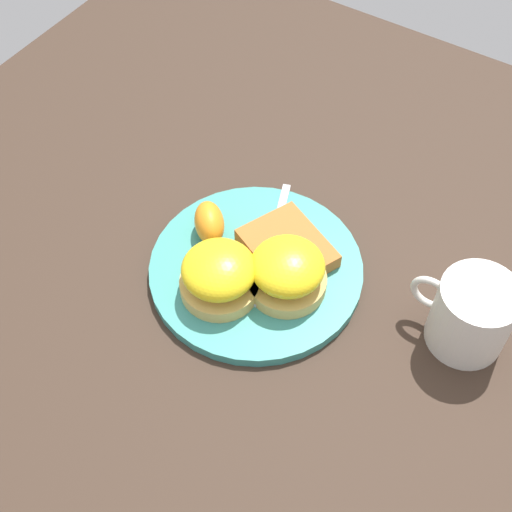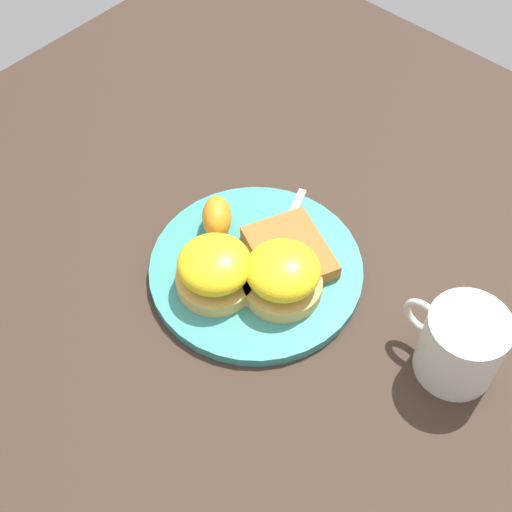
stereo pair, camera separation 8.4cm
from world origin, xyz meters
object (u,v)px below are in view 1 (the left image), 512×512
sandwich_benedict_left (219,275)px  sandwich_benedict_right (287,271)px  orange_wedge (209,223)px  cup (471,315)px  fork (271,251)px  hashbrown_patty (287,248)px

sandwich_benedict_left → sandwich_benedict_right: bearing=-144.0°
sandwich_benedict_right → orange_wedge: sandwich_benedict_right is taller
cup → orange_wedge: bearing=7.1°
fork → orange_wedge: bearing=12.0°
hashbrown_patty → orange_wedge: orange_wedge is taller
orange_wedge → cup: cup is taller
sandwich_benedict_right → orange_wedge: size_ratio=1.56×
fork → cup: 0.25m
sandwich_benedict_right → cup: (-0.20, -0.06, 0.00)m
sandwich_benedict_left → cup: cup is taller
sandwich_benedict_right → cup: bearing=-164.3°
orange_wedge → fork: (-0.08, -0.02, -0.02)m
sandwich_benedict_left → hashbrown_patty: size_ratio=0.90×
sandwich_benedict_left → orange_wedge: size_ratio=1.56×
sandwich_benedict_right → cup: cup is taller
sandwich_benedict_left → cup: 0.28m
cup → sandwich_benedict_left: bearing=21.2°
sandwich_benedict_right → fork: 0.06m
hashbrown_patty → sandwich_benedict_right: bearing=120.5°
sandwich_benedict_right → orange_wedge: (0.12, -0.02, -0.01)m
sandwich_benedict_right → fork: bearing=-37.8°
sandwich_benedict_left → sandwich_benedict_right: size_ratio=1.00×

